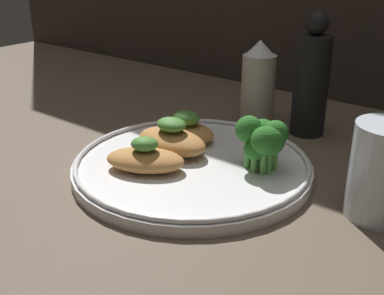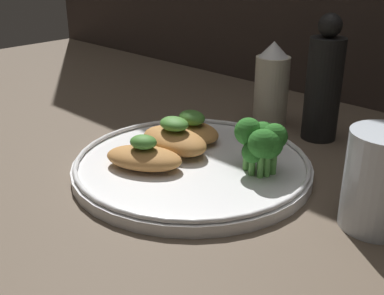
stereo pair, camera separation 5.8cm
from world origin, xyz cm
name	(u,v)px [view 1 (the left image)]	position (x,y,z in cm)	size (l,w,h in cm)	color
ground_plane	(192,175)	(0.00, 0.00, -0.50)	(180.00, 180.00, 1.00)	brown
plate	(192,165)	(0.00, 0.00, 0.99)	(30.11, 30.11, 2.00)	white
grilled_meat_front	(145,159)	(-3.10, -5.23, 2.90)	(11.07, 9.19, 4.25)	#BC7F42
grilled_meat_middle	(172,140)	(-4.02, 0.82, 3.18)	(10.27, 6.17, 4.74)	#BC7F42
grilled_meat_back	(186,130)	(-5.25, 5.37, 2.90)	(9.26, 6.91, 4.22)	#BC7F42
broccoli_bunch	(263,138)	(7.97, 3.56, 5.52)	(6.23, 5.61, 6.62)	#569942
sauce_bottle	(258,83)	(-3.51, 21.50, 6.30)	(5.33, 5.33, 13.18)	beige
pepper_grinder	(311,81)	(5.40, 21.50, 8.21)	(5.11, 5.11, 18.18)	black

